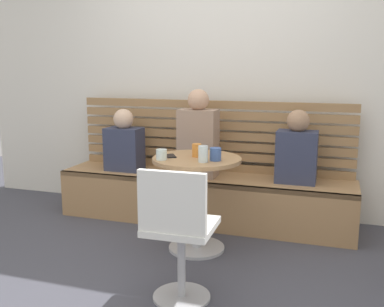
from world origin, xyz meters
The scene contains 14 objects.
ground centered at (0.00, 0.00, 0.00)m, with size 8.00×8.00×0.00m, color #42424C.
back_wall centered at (0.00, 1.64, 1.45)m, with size 5.20×0.10×2.90m, color silver.
booth_bench centered at (0.00, 1.20, 0.22)m, with size 2.70×0.52×0.44m.
booth_backrest centered at (0.00, 1.44, 0.78)m, with size 2.65×0.04×0.67m.
cafe_table centered at (0.14, 0.57, 0.52)m, with size 0.68×0.68×0.74m.
white_chair centered at (0.28, -0.25, 0.46)m, with size 0.41×0.41×0.85m.
person_adult centered at (-0.04, 1.17, 0.79)m, with size 0.34×0.22×0.79m.
person_child_left centered at (-0.78, 1.18, 0.70)m, with size 0.34×0.22×0.59m.
person_child_middle centered at (0.83, 1.22, 0.72)m, with size 0.34×0.22×0.63m.
cup_glass_tall centered at (0.23, 0.43, 0.80)m, with size 0.07×0.07×0.12m, color silver.
cup_tumbler_orange centered at (0.13, 0.60, 0.79)m, with size 0.07×0.07×0.10m, color orange.
cup_glass_short centered at (-0.08, 0.40, 0.78)m, with size 0.08×0.08×0.08m, color silver.
cup_mug_blue centered at (0.30, 0.50, 0.79)m, with size 0.08×0.08×0.10m, color #3D5B9E.
phone_on_table centered at (-0.07, 0.55, 0.74)m, with size 0.07×0.14×0.01m, color black.
Camera 1 is at (1.13, -2.58, 1.42)m, focal length 41.46 mm.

